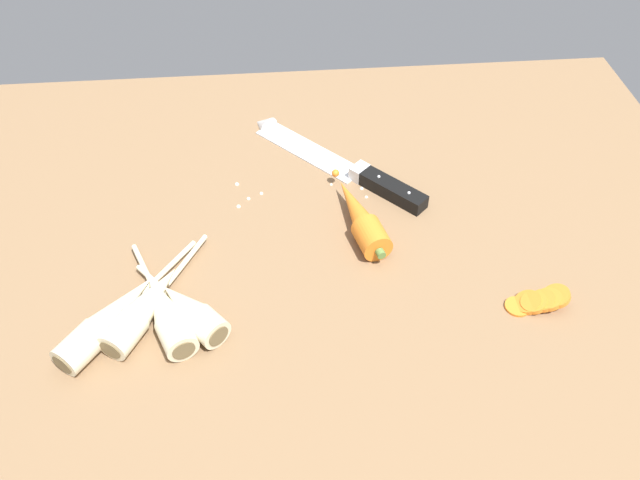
% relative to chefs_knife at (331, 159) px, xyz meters
% --- Properties ---
extents(ground_plane, '(1.20, 0.90, 0.04)m').
position_rel_chefs_knife_xyz_m(ground_plane, '(-0.03, -0.17, -0.03)').
color(ground_plane, brown).
extents(chefs_knife, '(0.26, 0.27, 0.04)m').
position_rel_chefs_knife_xyz_m(chefs_knife, '(0.00, 0.00, 0.00)').
color(chefs_knife, silver).
rests_on(chefs_knife, ground_plane).
extents(whole_carrot, '(0.08, 0.19, 0.04)m').
position_rel_chefs_knife_xyz_m(whole_carrot, '(0.03, -0.15, 0.01)').
color(whole_carrot, orange).
rests_on(whole_carrot, ground_plane).
extents(parsnip_front, '(0.10, 0.20, 0.04)m').
position_rel_chefs_knife_xyz_m(parsnip_front, '(-0.24, -0.30, 0.01)').
color(parsnip_front, beige).
rests_on(parsnip_front, ground_plane).
extents(parsnip_mid_left, '(0.16, 0.21, 0.04)m').
position_rel_chefs_knife_xyz_m(parsnip_mid_left, '(-0.30, -0.31, 0.01)').
color(parsnip_mid_left, beige).
rests_on(parsnip_mid_left, ground_plane).
extents(parsnip_mid_right, '(0.13, 0.14, 0.04)m').
position_rel_chefs_knife_xyz_m(parsnip_mid_right, '(-0.20, -0.30, 0.01)').
color(parsnip_mid_right, beige).
rests_on(parsnip_mid_right, ground_plane).
extents(parsnip_back, '(0.12, 0.20, 0.04)m').
position_rel_chefs_knife_xyz_m(parsnip_back, '(-0.26, -0.29, 0.01)').
color(parsnip_back, beige).
rests_on(parsnip_back, ground_plane).
extents(carrot_slice_stack, '(0.08, 0.04, 0.03)m').
position_rel_chefs_knife_xyz_m(carrot_slice_stack, '(0.23, -0.32, 0.00)').
color(carrot_slice_stack, orange).
rests_on(carrot_slice_stack, ground_plane).
extents(mince_crumbs, '(0.27, 0.07, 0.01)m').
position_rel_chefs_knife_xyz_m(mince_crumbs, '(-0.03, -0.06, -0.00)').
color(mince_crumbs, silver).
rests_on(mince_crumbs, ground_plane).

